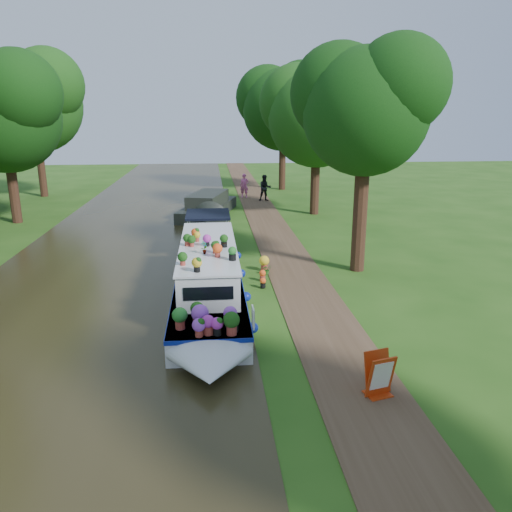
# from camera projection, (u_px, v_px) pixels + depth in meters

# --- Properties ---
(ground) EXTENTS (100.00, 100.00, 0.00)m
(ground) POSITION_uv_depth(u_px,v_px,m) (274.00, 299.00, 17.27)
(ground) COLOR #234D13
(ground) RESTS_ON ground
(canal_water) EXTENTS (10.00, 100.00, 0.02)m
(canal_water) POSITION_uv_depth(u_px,v_px,m) (97.00, 304.00, 16.73)
(canal_water) COLOR black
(canal_water) RESTS_ON ground
(towpath) EXTENTS (2.20, 100.00, 0.03)m
(towpath) POSITION_uv_depth(u_px,v_px,m) (309.00, 297.00, 17.37)
(towpath) COLOR #4A3522
(towpath) RESTS_ON ground
(plant_boat) EXTENTS (2.29, 13.52, 2.27)m
(plant_boat) POSITION_uv_depth(u_px,v_px,m) (209.00, 273.00, 17.28)
(plant_boat) COLOR silver
(plant_boat) RESTS_ON canal_water
(tree_near_overhang) EXTENTS (5.52, 5.28, 8.99)m
(tree_near_overhang) POSITION_uv_depth(u_px,v_px,m) (366.00, 102.00, 18.73)
(tree_near_overhang) COLOR black
(tree_near_overhang) RESTS_ON ground
(tree_near_mid) EXTENTS (6.90, 6.60, 9.40)m
(tree_near_mid) POSITION_uv_depth(u_px,v_px,m) (317.00, 110.00, 30.35)
(tree_near_mid) COLOR black
(tree_near_mid) RESTS_ON ground
(tree_near_far) EXTENTS (7.59, 7.26, 10.30)m
(tree_near_far) POSITION_uv_depth(u_px,v_px,m) (283.00, 103.00, 40.68)
(tree_near_far) COLOR black
(tree_near_far) RESTS_ON ground
(tree_far_c) EXTENTS (7.13, 6.82, 9.59)m
(tree_far_c) POSITION_uv_depth(u_px,v_px,m) (3.00, 108.00, 27.77)
(tree_far_c) COLOR black
(tree_far_c) RESTS_ON ground
(tree_far_d) EXTENTS (8.05, 7.70, 10.85)m
(tree_far_d) POSITION_uv_depth(u_px,v_px,m) (33.00, 97.00, 36.98)
(tree_far_d) COLOR black
(tree_far_d) RESTS_ON ground
(second_boat) EXTENTS (3.92, 8.05, 1.48)m
(second_boat) POSITION_uv_depth(u_px,v_px,m) (208.00, 207.00, 31.07)
(second_boat) COLOR black
(second_boat) RESTS_ON canal_water
(sandwich_board) EXTENTS (0.67, 0.65, 1.01)m
(sandwich_board) POSITION_uv_depth(u_px,v_px,m) (379.00, 377.00, 11.18)
(sandwich_board) COLOR red
(sandwich_board) RESTS_ON towpath
(pedestrian_pink) EXTENTS (0.72, 0.53, 1.81)m
(pedestrian_pink) POSITION_uv_depth(u_px,v_px,m) (244.00, 186.00, 37.98)
(pedestrian_pink) COLOR #E25D7C
(pedestrian_pink) RESTS_ON towpath
(pedestrian_dark) EXTENTS (0.97, 0.78, 1.89)m
(pedestrian_dark) POSITION_uv_depth(u_px,v_px,m) (265.00, 188.00, 36.48)
(pedestrian_dark) COLOR black
(pedestrian_dark) RESTS_ON towpath
(verge_plant) EXTENTS (0.43, 0.40, 0.39)m
(verge_plant) POSITION_uv_depth(u_px,v_px,m) (267.00, 270.00, 19.87)
(verge_plant) COLOR #2B651E
(verge_plant) RESTS_ON ground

